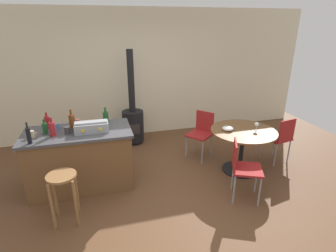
{
  "coord_description": "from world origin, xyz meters",
  "views": [
    {
      "loc": [
        -0.79,
        -3.25,
        2.37
      ],
      "look_at": [
        0.26,
        0.57,
        0.85
      ],
      "focal_mm": 28.47,
      "sensor_mm": 36.0,
      "label": 1
    }
  ],
  "objects_px": {
    "bottle_0": "(72,121)",
    "bottle_2": "(52,129)",
    "folding_chair_left": "(201,131)",
    "cup_1": "(78,122)",
    "folding_chair_far": "(280,137)",
    "bottle_5": "(45,128)",
    "bottle_1": "(47,122)",
    "serving_bowl": "(228,128)",
    "wood_stove": "(133,121)",
    "wooden_stool": "(63,187)",
    "cup_2": "(56,126)",
    "folding_chair_near": "(242,166)",
    "cup_3": "(67,130)",
    "wine_glass": "(257,125)",
    "bottle_4": "(29,135)",
    "cup_0": "(31,134)",
    "kitchen_island": "(81,159)",
    "toolbox": "(92,127)",
    "dining_table": "(243,140)",
    "bottle_3": "(106,117)"
  },
  "relations": [
    {
      "from": "bottle_0",
      "to": "bottle_2",
      "type": "relative_size",
      "value": 1.12
    },
    {
      "from": "folding_chair_left",
      "to": "cup_1",
      "type": "distance_m",
      "value": 2.18
    },
    {
      "from": "folding_chair_far",
      "to": "bottle_5",
      "type": "relative_size",
      "value": 3.93
    },
    {
      "from": "bottle_1",
      "to": "serving_bowl",
      "type": "bearing_deg",
      "value": -8.79
    },
    {
      "from": "folding_chair_far",
      "to": "wood_stove",
      "type": "xyz_separation_m",
      "value": [
        -2.39,
        1.57,
        -0.02
      ]
    },
    {
      "from": "wooden_stool",
      "to": "bottle_0",
      "type": "relative_size",
      "value": 2.21
    },
    {
      "from": "cup_2",
      "to": "folding_chair_near",
      "type": "bearing_deg",
      "value": -23.69
    },
    {
      "from": "cup_3",
      "to": "wine_glass",
      "type": "distance_m",
      "value": 2.91
    },
    {
      "from": "bottle_4",
      "to": "wooden_stool",
      "type": "bearing_deg",
      "value": -52.26
    },
    {
      "from": "bottle_1",
      "to": "cup_1",
      "type": "distance_m",
      "value": 0.43
    },
    {
      "from": "bottle_1",
      "to": "serving_bowl",
      "type": "height_order",
      "value": "bottle_1"
    },
    {
      "from": "serving_bowl",
      "to": "wood_stove",
      "type": "bearing_deg",
      "value": 129.96
    },
    {
      "from": "cup_0",
      "to": "wine_glass",
      "type": "distance_m",
      "value": 3.37
    },
    {
      "from": "bottle_5",
      "to": "serving_bowl",
      "type": "relative_size",
      "value": 1.21
    },
    {
      "from": "kitchen_island",
      "to": "bottle_2",
      "type": "height_order",
      "value": "bottle_2"
    },
    {
      "from": "folding_chair_near",
      "to": "wood_stove",
      "type": "bearing_deg",
      "value": 116.95
    },
    {
      "from": "bottle_0",
      "to": "bottle_5",
      "type": "bearing_deg",
      "value": -165.28
    },
    {
      "from": "kitchen_island",
      "to": "wooden_stool",
      "type": "distance_m",
      "value": 0.81
    },
    {
      "from": "cup_3",
      "to": "toolbox",
      "type": "bearing_deg",
      "value": -3.05
    },
    {
      "from": "cup_1",
      "to": "cup_2",
      "type": "distance_m",
      "value": 0.32
    },
    {
      "from": "kitchen_island",
      "to": "wooden_stool",
      "type": "height_order",
      "value": "kitchen_island"
    },
    {
      "from": "bottle_0",
      "to": "bottle_2",
      "type": "bearing_deg",
      "value": -139.93
    },
    {
      "from": "dining_table",
      "to": "cup_3",
      "type": "xyz_separation_m",
      "value": [
        -2.71,
        0.19,
        0.39
      ]
    },
    {
      "from": "bottle_4",
      "to": "bottle_5",
      "type": "height_order",
      "value": "bottle_4"
    },
    {
      "from": "bottle_1",
      "to": "wine_glass",
      "type": "distance_m",
      "value": 3.25
    },
    {
      "from": "folding_chair_left",
      "to": "serving_bowl",
      "type": "height_order",
      "value": "folding_chair_left"
    },
    {
      "from": "bottle_1",
      "to": "cup_0",
      "type": "bearing_deg",
      "value": -117.84
    },
    {
      "from": "folding_chair_left",
      "to": "folding_chair_far",
      "type": "bearing_deg",
      "value": -25.26
    },
    {
      "from": "wood_stove",
      "to": "wine_glass",
      "type": "distance_m",
      "value": 2.5
    },
    {
      "from": "wood_stove",
      "to": "bottle_2",
      "type": "height_order",
      "value": "wood_stove"
    },
    {
      "from": "wooden_stool",
      "to": "wine_glass",
      "type": "height_order",
      "value": "wine_glass"
    },
    {
      "from": "bottle_0",
      "to": "kitchen_island",
      "type": "bearing_deg",
      "value": -59.41
    },
    {
      "from": "dining_table",
      "to": "wine_glass",
      "type": "relative_size",
      "value": 7.47
    },
    {
      "from": "bottle_0",
      "to": "cup_0",
      "type": "height_order",
      "value": "bottle_0"
    },
    {
      "from": "kitchen_island",
      "to": "folding_chair_near",
      "type": "xyz_separation_m",
      "value": [
        2.19,
        -0.94,
        0.06
      ]
    },
    {
      "from": "bottle_0",
      "to": "bottle_4",
      "type": "height_order",
      "value": "bottle_0"
    },
    {
      "from": "bottle_2",
      "to": "bottle_4",
      "type": "bearing_deg",
      "value": -143.56
    },
    {
      "from": "wood_stove",
      "to": "bottle_4",
      "type": "relative_size",
      "value": 6.57
    },
    {
      "from": "bottle_1",
      "to": "bottle_5",
      "type": "distance_m",
      "value": 0.22
    },
    {
      "from": "folding_chair_near",
      "to": "cup_1",
      "type": "relative_size",
      "value": 7.65
    },
    {
      "from": "dining_table",
      "to": "bottle_3",
      "type": "height_order",
      "value": "bottle_3"
    },
    {
      "from": "wooden_stool",
      "to": "bottle_4",
      "type": "bearing_deg",
      "value": 127.74
    },
    {
      "from": "serving_bowl",
      "to": "bottle_3",
      "type": "bearing_deg",
      "value": 168.35
    },
    {
      "from": "cup_1",
      "to": "wine_glass",
      "type": "bearing_deg",
      "value": -11.38
    },
    {
      "from": "cup_3",
      "to": "bottle_1",
      "type": "bearing_deg",
      "value": 134.47
    },
    {
      "from": "kitchen_island",
      "to": "bottle_2",
      "type": "xyz_separation_m",
      "value": [
        -0.31,
        -0.09,
        0.56
      ]
    },
    {
      "from": "kitchen_island",
      "to": "wood_stove",
      "type": "height_order",
      "value": "wood_stove"
    },
    {
      "from": "wooden_stool",
      "to": "bottle_5",
      "type": "xyz_separation_m",
      "value": [
        -0.24,
        0.81,
        0.49
      ]
    },
    {
      "from": "folding_chair_near",
      "to": "cup_0",
      "type": "relative_size",
      "value": 7.52
    },
    {
      "from": "folding_chair_left",
      "to": "bottle_2",
      "type": "relative_size",
      "value": 3.19
    }
  ]
}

